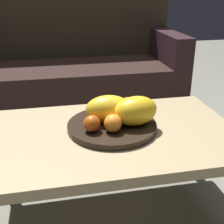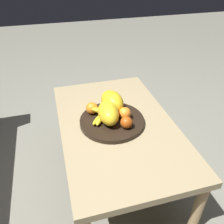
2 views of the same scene
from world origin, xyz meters
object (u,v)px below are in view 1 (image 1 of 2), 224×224
orange_front (114,123)px  apple_front (92,124)px  orange_left (128,105)px  banana_bunch (114,112)px  melon_large_front (109,109)px  coffee_table (111,142)px  fruit_bowl (112,126)px  melon_smaller_beside (136,111)px  couch (69,74)px

orange_front → apple_front: (-0.08, 0.02, -0.00)m
orange_left → banana_bunch: orange_left is taller
melon_large_front → apple_front: melon_large_front is taller
melon_large_front → orange_left: bearing=36.7°
orange_left → melon_large_front: bearing=-143.3°
orange_front → coffee_table: bearing=95.2°
orange_front → apple_front: orange_front is taller
orange_left → banana_bunch: (-0.07, -0.04, -0.01)m
fruit_bowl → melon_smaller_beside: melon_smaller_beside is taller
coffee_table → melon_large_front: (0.00, 0.05, 0.13)m
orange_left → apple_front: 0.23m
melon_smaller_beside → banana_bunch: (-0.07, 0.08, -0.03)m
melon_large_front → banana_bunch: melon_large_front is taller
orange_front → banana_bunch: orange_front is taller
couch → apple_front: size_ratio=25.88×
melon_smaller_beside → apple_front: bearing=-171.4°
fruit_bowl → banana_bunch: bearing=71.0°
orange_front → orange_left: same height
melon_large_front → orange_left: size_ratio=2.68×
apple_front → banana_bunch: bearing=44.6°
melon_smaller_beside → fruit_bowl: bearing=163.5°
melon_large_front → orange_front: melon_large_front is taller
coffee_table → apple_front: (-0.08, -0.03, 0.10)m
fruit_bowl → orange_left: size_ratio=5.26×
melon_smaller_beside → orange_front: size_ratio=2.59×
coffee_table → fruit_bowl: fruit_bowl is taller
fruit_bowl → coffee_table: bearing=-112.3°
fruit_bowl → orange_front: (-0.01, -0.07, 0.05)m
coffee_table → apple_front: size_ratio=15.67×
couch → fruit_bowl: 1.24m
couch → orange_front: size_ratio=24.47×
melon_smaller_beside → orange_left: melon_smaller_beside is taller
melon_large_front → coffee_table: bearing=-93.9°
couch → melon_smaller_beside: couch is taller
orange_left → melon_smaller_beside: bearing=-89.5°
fruit_bowl → melon_smaller_beside: bearing=-16.5°
couch → melon_smaller_beside: bearing=-81.5°
melon_large_front → melon_smaller_beside: bearing=-27.2°
coffee_table → orange_front: orange_front is taller
melon_smaller_beside → banana_bunch: size_ratio=1.11×
coffee_table → orange_left: bearing=50.5°
coffee_table → melon_smaller_beside: (0.10, -0.00, 0.13)m
fruit_bowl → apple_front: apple_front is taller
couch → orange_left: (0.19, -1.13, 0.17)m
orange_front → orange_left: 0.19m
fruit_bowl → melon_smaller_beside: 0.12m
melon_smaller_beside → apple_front: size_ratio=2.73×
orange_left → apple_front: size_ratio=1.05×
melon_large_front → couch: bearing=94.2°
couch → orange_front: 1.31m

